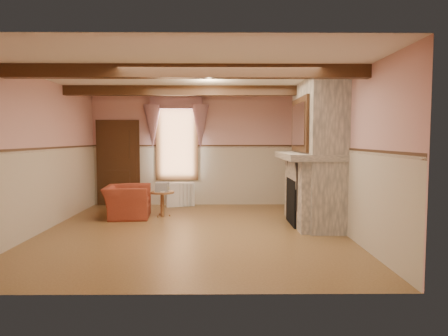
{
  "coord_description": "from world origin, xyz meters",
  "views": [
    {
      "loc": [
        0.52,
        -7.24,
        1.7
      ],
      "look_at": [
        0.58,
        0.8,
        1.11
      ],
      "focal_mm": 32.0,
      "sensor_mm": 36.0,
      "label": 1
    }
  ],
  "objects_px": {
    "side_table": "(162,204)",
    "oil_lamp": "(301,145)",
    "armchair": "(127,202)",
    "radiator": "(180,194)",
    "bowl": "(308,151)",
    "mantel_clock": "(300,147)"
  },
  "relations": [
    {
      "from": "mantel_clock",
      "to": "oil_lamp",
      "type": "xyz_separation_m",
      "value": [
        0.0,
        -0.11,
        0.04
      ]
    },
    {
      "from": "bowl",
      "to": "oil_lamp",
      "type": "bearing_deg",
      "value": 90.0
    },
    {
      "from": "side_table",
      "to": "oil_lamp",
      "type": "height_order",
      "value": "oil_lamp"
    },
    {
      "from": "radiator",
      "to": "bowl",
      "type": "relative_size",
      "value": 1.91
    },
    {
      "from": "armchair",
      "to": "mantel_clock",
      "type": "bearing_deg",
      "value": -93.94
    },
    {
      "from": "armchair",
      "to": "side_table",
      "type": "relative_size",
      "value": 1.92
    },
    {
      "from": "bowl",
      "to": "oil_lamp",
      "type": "relative_size",
      "value": 1.31
    },
    {
      "from": "bowl",
      "to": "mantel_clock",
      "type": "xyz_separation_m",
      "value": [
        0.0,
        0.79,
        0.06
      ]
    },
    {
      "from": "bowl",
      "to": "oil_lamp",
      "type": "xyz_separation_m",
      "value": [
        0.0,
        0.68,
        0.1
      ]
    },
    {
      "from": "armchair",
      "to": "bowl",
      "type": "bearing_deg",
      "value": -105.97
    },
    {
      "from": "armchair",
      "to": "radiator",
      "type": "bearing_deg",
      "value": -41.0
    },
    {
      "from": "armchair",
      "to": "radiator",
      "type": "relative_size",
      "value": 1.51
    },
    {
      "from": "armchair",
      "to": "bowl",
      "type": "xyz_separation_m",
      "value": [
        3.74,
        -0.69,
        1.12
      ]
    },
    {
      "from": "bowl",
      "to": "oil_lamp",
      "type": "height_order",
      "value": "oil_lamp"
    },
    {
      "from": "armchair",
      "to": "side_table",
      "type": "height_order",
      "value": "armchair"
    },
    {
      "from": "side_table",
      "to": "radiator",
      "type": "distance_m",
      "value": 1.32
    },
    {
      "from": "side_table",
      "to": "armchair",
      "type": "bearing_deg",
      "value": -171.92
    },
    {
      "from": "radiator",
      "to": "oil_lamp",
      "type": "bearing_deg",
      "value": -42.7
    },
    {
      "from": "bowl",
      "to": "mantel_clock",
      "type": "distance_m",
      "value": 0.8
    },
    {
      "from": "armchair",
      "to": "bowl",
      "type": "distance_m",
      "value": 3.97
    },
    {
      "from": "mantel_clock",
      "to": "bowl",
      "type": "bearing_deg",
      "value": -90.0
    },
    {
      "from": "bowl",
      "to": "oil_lamp",
      "type": "distance_m",
      "value": 0.69
    }
  ]
}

